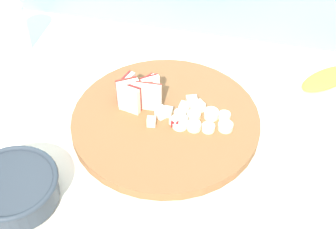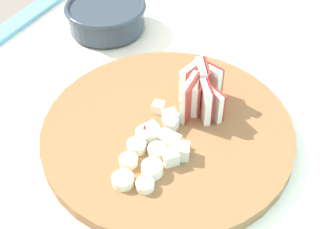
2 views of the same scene
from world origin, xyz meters
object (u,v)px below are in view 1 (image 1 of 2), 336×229
Objects in this scene: cutting_board at (166,121)px; banana_peel at (327,79)px; banana_slice_rows at (203,121)px; small_jar at (12,28)px; apple_wedge_fan at (138,93)px; apple_dice_pile at (179,112)px; ceramic_bowl at (13,189)px.

cutting_board is 0.37m from banana_peel.
banana_slice_rows is 1.03× the size of small_jar.
small_jar is at bearing 161.31° from banana_slice_rows.
apple_wedge_fan reaches higher than apple_dice_pile.
banana_peel is at bearing 3.89° from small_jar.
cutting_board is at bearing 49.49° from ceramic_bowl.
apple_wedge_fan is 0.65× the size of banana_peel.
banana_slice_rows reaches higher than cutting_board.
apple_wedge_fan is 0.59× the size of ceramic_bowl.
banana_peel is at bearing 26.66° from apple_wedge_fan.
banana_peel is at bearing 41.36° from banana_slice_rows.
apple_wedge_fan is 0.09m from apple_dice_pile.
banana_peel is 1.24× the size of small_jar.
ceramic_bowl is 1.10× the size of banana_peel.
banana_slice_rows is 0.32m from banana_peel.
banana_slice_rows is (0.07, 0.00, 0.02)m from cutting_board.
apple_dice_pile is 0.73× the size of banana_peel.
banana_peel is (0.37, 0.19, -0.04)m from apple_wedge_fan.
banana_peel is at bearing 34.13° from cutting_board.
cutting_board reaches higher than banana_peel.
banana_peel is (0.29, 0.20, -0.02)m from apple_dice_pile.
cutting_board is 4.05× the size of apple_wedge_fan.
ceramic_bowl reaches higher than banana_peel.
apple_wedge_fan is at bearing 159.55° from cutting_board.
banana_peel is (0.51, 0.44, -0.02)m from ceramic_bowl.
apple_dice_pile is 0.45m from small_jar.
small_jar reaches higher than cutting_board.
banana_peel is (0.24, 0.21, -0.02)m from banana_slice_rows.
banana_peel is 0.71m from small_jar.
apple_wedge_fan is at bearing 172.01° from apple_dice_pile.
apple_dice_pile is (0.02, 0.01, 0.02)m from cutting_board.
apple_wedge_fan is 0.88× the size of apple_dice_pile.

